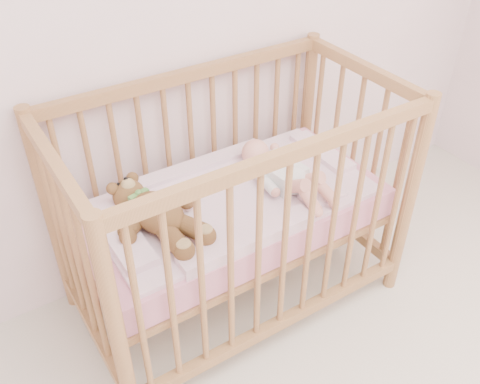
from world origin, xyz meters
TOP-DOWN VIEW (x-y plane):
  - crib at (0.18, 1.60)m, footprint 1.36×0.76m
  - mattress at (0.18, 1.60)m, footprint 1.22×0.62m
  - blanket at (0.18, 1.60)m, footprint 1.10×0.58m
  - baby at (0.40, 1.58)m, footprint 0.31×0.57m
  - teddy_bear at (-0.16, 1.58)m, footprint 0.47×0.58m

SIDE VIEW (x-z plane):
  - mattress at x=0.18m, z-range 0.42..0.55m
  - crib at x=0.18m, z-range 0.00..1.00m
  - blanket at x=0.18m, z-range 0.53..0.59m
  - baby at x=0.40m, z-range 0.57..0.70m
  - teddy_bear at x=-0.16m, z-range 0.57..0.72m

